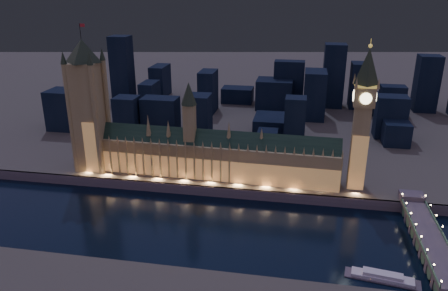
% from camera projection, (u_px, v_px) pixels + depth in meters
% --- Properties ---
extents(ground_plane, '(2000.00, 2000.00, 0.00)m').
position_uv_depth(ground_plane, '(203.00, 223.00, 307.01)').
color(ground_plane, black).
rests_on(ground_plane, ground).
extents(north_bank, '(2000.00, 960.00, 8.00)m').
position_uv_depth(north_bank, '(267.00, 74.00, 784.75)').
color(north_bank, '#4E4543').
rests_on(north_bank, ground).
extents(embankment_wall, '(2000.00, 2.50, 8.00)m').
position_uv_depth(embankment_wall, '(215.00, 192.00, 343.38)').
color(embankment_wall, '#4E4653').
rests_on(embankment_wall, ground).
extents(palace_of_westminster, '(202.00, 27.24, 78.00)m').
position_uv_depth(palace_of_westminster, '(213.00, 155.00, 355.48)').
color(palace_of_westminster, olive).
rests_on(palace_of_westminster, north_bank).
extents(victoria_tower, '(31.68, 31.68, 120.87)m').
position_uv_depth(victoria_tower, '(88.00, 100.00, 358.32)').
color(victoria_tower, olive).
rests_on(victoria_tower, north_bank).
extents(elizabeth_tower, '(18.00, 18.00, 113.80)m').
position_uv_depth(elizabeth_tower, '(363.00, 108.00, 321.09)').
color(elizabeth_tower, olive).
rests_on(elizabeth_tower, north_bank).
extents(westminster_bridge, '(16.87, 113.00, 15.90)m').
position_uv_depth(westminster_bridge, '(427.00, 238.00, 277.46)').
color(westminster_bridge, '#4E4653').
rests_on(westminster_bridge, ground).
extents(river_boat, '(42.30, 15.84, 4.50)m').
position_uv_depth(river_boat, '(382.00, 277.00, 247.89)').
color(river_boat, '#4E4653').
rests_on(river_boat, ground).
extents(city_backdrop, '(488.79, 215.63, 83.41)m').
position_uv_depth(city_backdrop, '(283.00, 95.00, 518.65)').
color(city_backdrop, black).
rests_on(city_backdrop, north_bank).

